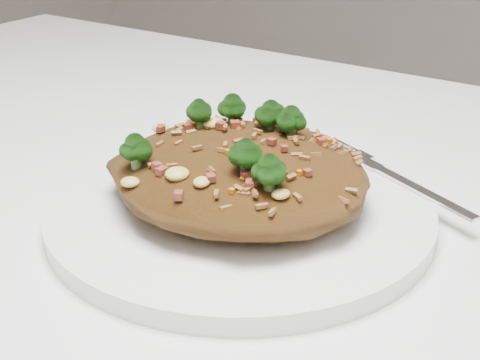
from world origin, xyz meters
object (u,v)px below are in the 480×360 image
object	(u,v)px
dining_table	(187,294)
fried_rice	(240,162)
fork	(399,179)
plate	(240,208)

from	to	relation	value
dining_table	fried_rice	size ratio (longest dim) A/B	6.50
dining_table	fork	world-z (taller)	fork
dining_table	fried_rice	bearing A→B (deg)	-3.81
dining_table	plate	bearing A→B (deg)	-3.93
fork	plate	bearing A→B (deg)	-107.31
dining_table	fork	xyz separation A→B (m)	(0.14, 0.09, 0.11)
plate	fork	distance (m)	0.12
plate	fried_rice	bearing A→B (deg)	153.51
fork	fried_rice	bearing A→B (deg)	-107.44
fried_rice	plate	bearing A→B (deg)	-26.49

